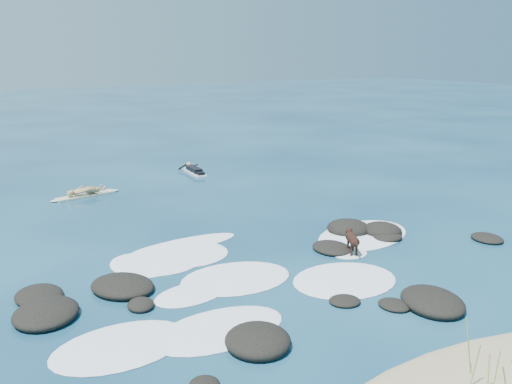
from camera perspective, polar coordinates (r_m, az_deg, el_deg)
ground at (r=16.39m, az=1.19°, el=-6.83°), size 160.00×160.00×0.00m
reef_rocks at (r=15.04m, az=1.65°, el=-8.36°), size 14.64×7.34×0.54m
breaking_foam at (r=15.48m, az=-1.33°, el=-8.08°), size 12.64×7.20×0.12m
standing_surfer_rig at (r=24.17m, az=-16.76°, el=1.08°), size 2.93×0.98×1.67m
paddling_surfer_rig at (r=27.86m, az=-6.22°, el=2.17°), size 1.06×2.37×0.41m
dog at (r=16.90m, az=9.58°, el=-4.64°), size 0.60×1.07×0.72m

